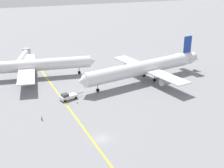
% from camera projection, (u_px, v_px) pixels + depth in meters
% --- Properties ---
extents(ground_plane, '(600.00, 600.00, 0.00)m').
position_uv_depth(ground_plane, '(102.00, 139.00, 82.71)').
color(ground_plane, gray).
extents(taxiway_stripe, '(7.28, 119.84, 0.01)m').
position_uv_depth(taxiway_stripe, '(81.00, 124.00, 90.26)').
color(taxiway_stripe, yellow).
rests_on(taxiway_stripe, ground).
extents(airliner_at_gate_left, '(54.34, 40.97, 16.70)m').
position_uv_depth(airliner_at_gate_left, '(31.00, 66.00, 126.19)').
color(airliner_at_gate_left, silver).
rests_on(airliner_at_gate_left, ground).
extents(airliner_being_pushed, '(58.58, 42.35, 15.74)m').
position_uv_depth(airliner_being_pushed, '(144.00, 68.00, 122.68)').
color(airliner_being_pushed, silver).
rests_on(airliner_being_pushed, ground).
extents(pushback_tug, '(9.32, 4.30, 2.80)m').
position_uv_depth(pushback_tug, '(68.00, 97.00, 106.48)').
color(pushback_tug, white).
rests_on(pushback_tug, ground).
extents(ground_crew_ramp_agent_by_cones, '(0.36, 0.36, 1.56)m').
position_uv_depth(ground_crew_ramp_agent_by_cones, '(42.00, 118.00, 92.38)').
color(ground_crew_ramp_agent_by_cones, black).
rests_on(ground_crew_ramp_agent_by_cones, ground).
extents(traffic_cone_nose_left, '(0.44, 0.44, 0.60)m').
position_uv_depth(traffic_cone_nose_left, '(77.00, 103.00, 103.96)').
color(traffic_cone_nose_left, orange).
rests_on(traffic_cone_nose_left, ground).
extents(traffic_cone_wingtip_port, '(0.44, 0.44, 0.60)m').
position_uv_depth(traffic_cone_wingtip_port, '(67.00, 104.00, 102.84)').
color(traffic_cone_wingtip_port, orange).
rests_on(traffic_cone_wingtip_port, ground).
extents(jet_bridge, '(8.99, 20.97, 5.97)m').
position_uv_depth(jet_bridge, '(24.00, 56.00, 143.69)').
color(jet_bridge, '#B7B7BC').
rests_on(jet_bridge, ground).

